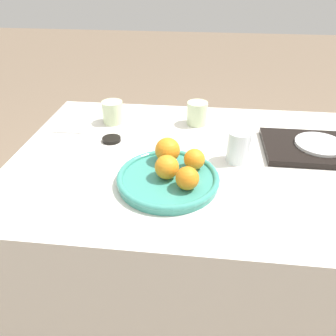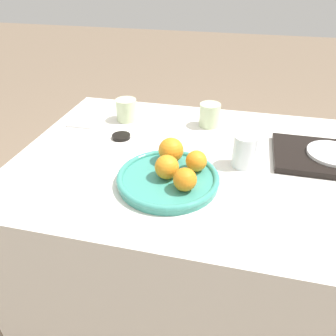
{
  "view_description": "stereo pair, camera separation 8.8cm",
  "coord_description": "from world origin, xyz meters",
  "px_view_note": "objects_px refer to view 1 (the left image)",
  "views": [
    {
      "loc": [
        -0.06,
        -0.89,
        1.28
      ],
      "look_at": [
        -0.14,
        -0.15,
        0.8
      ],
      "focal_mm": 35.0,
      "sensor_mm": 36.0,
      "label": 1
    },
    {
      "loc": [
        0.03,
        -0.87,
        1.28
      ],
      "look_at": [
        -0.14,
        -0.15,
        0.8
      ],
      "focal_mm": 35.0,
      "sensor_mm": 36.0,
      "label": 2
    }
  ],
  "objects_px": {
    "fruit_platter": "(168,179)",
    "orange_0": "(167,167)",
    "orange_3": "(187,178)",
    "soy_dish": "(112,139)",
    "orange_1": "(168,150)",
    "cup_1": "(197,113)",
    "orange_2": "(194,159)",
    "napkin": "(73,124)",
    "serving_tray": "(319,148)",
    "cup_0": "(113,112)",
    "water_glass": "(238,147)",
    "side_plate": "(320,144)"
  },
  "relations": [
    {
      "from": "orange_0",
      "to": "orange_1",
      "type": "height_order",
      "value": "orange_1"
    },
    {
      "from": "serving_tray",
      "to": "cup_1",
      "type": "relative_size",
      "value": 4.13
    },
    {
      "from": "cup_1",
      "to": "orange_0",
      "type": "bearing_deg",
      "value": -99.8
    },
    {
      "from": "serving_tray",
      "to": "fruit_platter",
      "type": "bearing_deg",
      "value": -153.54
    },
    {
      "from": "orange_3",
      "to": "soy_dish",
      "type": "bearing_deg",
      "value": 135.74
    },
    {
      "from": "orange_0",
      "to": "cup_1",
      "type": "distance_m",
      "value": 0.4
    },
    {
      "from": "orange_3",
      "to": "soy_dish",
      "type": "relative_size",
      "value": 0.98
    },
    {
      "from": "napkin",
      "to": "soy_dish",
      "type": "distance_m",
      "value": 0.2
    },
    {
      "from": "cup_1",
      "to": "soy_dish",
      "type": "relative_size",
      "value": 1.34
    },
    {
      "from": "water_glass",
      "to": "napkin",
      "type": "xyz_separation_m",
      "value": [
        -0.59,
        0.18,
        -0.05
      ]
    },
    {
      "from": "serving_tray",
      "to": "cup_1",
      "type": "height_order",
      "value": "cup_1"
    },
    {
      "from": "fruit_platter",
      "to": "cup_1",
      "type": "xyz_separation_m",
      "value": [
        0.06,
        0.39,
        0.03
      ]
    },
    {
      "from": "orange_2",
      "to": "water_glass",
      "type": "bearing_deg",
      "value": 34.41
    },
    {
      "from": "orange_2",
      "to": "water_glass",
      "type": "distance_m",
      "value": 0.16
    },
    {
      "from": "orange_2",
      "to": "napkin",
      "type": "bearing_deg",
      "value": 149.42
    },
    {
      "from": "water_glass",
      "to": "cup_1",
      "type": "distance_m",
      "value": 0.28
    },
    {
      "from": "cup_1",
      "to": "napkin",
      "type": "bearing_deg",
      "value": -171.82
    },
    {
      "from": "orange_3",
      "to": "side_plate",
      "type": "bearing_deg",
      "value": 33.89
    },
    {
      "from": "orange_2",
      "to": "cup_1",
      "type": "distance_m",
      "value": 0.34
    },
    {
      "from": "orange_3",
      "to": "soy_dish",
      "type": "distance_m",
      "value": 0.39
    },
    {
      "from": "orange_0",
      "to": "water_glass",
      "type": "relative_size",
      "value": 0.68
    },
    {
      "from": "orange_1",
      "to": "cup_1",
      "type": "height_order",
      "value": "orange_1"
    },
    {
      "from": "serving_tray",
      "to": "cup_0",
      "type": "xyz_separation_m",
      "value": [
        -0.71,
        0.14,
        0.03
      ]
    },
    {
      "from": "orange_2",
      "to": "side_plate",
      "type": "height_order",
      "value": "orange_2"
    },
    {
      "from": "orange_3",
      "to": "water_glass",
      "type": "height_order",
      "value": "water_glass"
    },
    {
      "from": "cup_1",
      "to": "side_plate",
      "type": "bearing_deg",
      "value": -21.82
    },
    {
      "from": "orange_1",
      "to": "serving_tray",
      "type": "bearing_deg",
      "value": 17.15
    },
    {
      "from": "orange_0",
      "to": "serving_tray",
      "type": "bearing_deg",
      "value": 26.38
    },
    {
      "from": "orange_2",
      "to": "orange_1",
      "type": "bearing_deg",
      "value": 158.65
    },
    {
      "from": "orange_1",
      "to": "cup_1",
      "type": "xyz_separation_m",
      "value": [
        0.08,
        0.31,
        -0.01
      ]
    },
    {
      "from": "napkin",
      "to": "orange_0",
      "type": "bearing_deg",
      "value": -40.01
    },
    {
      "from": "orange_0",
      "to": "napkin",
      "type": "bearing_deg",
      "value": 139.99
    },
    {
      "from": "orange_0",
      "to": "soy_dish",
      "type": "distance_m",
      "value": 0.31
    },
    {
      "from": "orange_2",
      "to": "serving_tray",
      "type": "bearing_deg",
      "value": 24.21
    },
    {
      "from": "orange_2",
      "to": "orange_3",
      "type": "bearing_deg",
      "value": -98.13
    },
    {
      "from": "orange_0",
      "to": "side_plate",
      "type": "relative_size",
      "value": 0.43
    },
    {
      "from": "orange_0",
      "to": "side_plate",
      "type": "height_order",
      "value": "orange_0"
    },
    {
      "from": "serving_tray",
      "to": "cup_0",
      "type": "distance_m",
      "value": 0.73
    },
    {
      "from": "orange_1",
      "to": "napkin",
      "type": "bearing_deg",
      "value": 147.67
    },
    {
      "from": "orange_0",
      "to": "orange_1",
      "type": "xyz_separation_m",
      "value": [
        -0.01,
        0.09,
        0.0
      ]
    },
    {
      "from": "cup_0",
      "to": "soy_dish",
      "type": "xyz_separation_m",
      "value": [
        0.03,
        -0.15,
        -0.03
      ]
    },
    {
      "from": "serving_tray",
      "to": "cup_0",
      "type": "height_order",
      "value": "cup_0"
    },
    {
      "from": "serving_tray",
      "to": "orange_1",
      "type": "bearing_deg",
      "value": -162.85
    },
    {
      "from": "orange_1",
      "to": "orange_0",
      "type": "bearing_deg",
      "value": -84.79
    },
    {
      "from": "orange_1",
      "to": "orange_3",
      "type": "distance_m",
      "value": 0.14
    },
    {
      "from": "side_plate",
      "to": "cup_1",
      "type": "xyz_separation_m",
      "value": [
        -0.4,
        0.16,
        0.02
      ]
    },
    {
      "from": "fruit_platter",
      "to": "orange_0",
      "type": "height_order",
      "value": "orange_0"
    },
    {
      "from": "fruit_platter",
      "to": "orange_3",
      "type": "xyz_separation_m",
      "value": [
        0.06,
        -0.04,
        0.04
      ]
    },
    {
      "from": "orange_1",
      "to": "orange_2",
      "type": "relative_size",
      "value": 1.22
    },
    {
      "from": "orange_2",
      "to": "napkin",
      "type": "relative_size",
      "value": 0.45
    }
  ]
}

